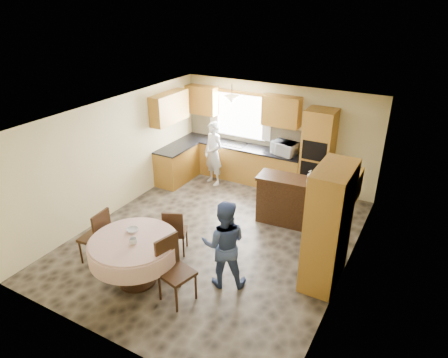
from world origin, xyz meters
TOP-DOWN VIEW (x-y plane):
  - floor at (0.00, 0.00)m, footprint 5.00×6.00m
  - ceiling at (0.00, 0.00)m, footprint 5.00×6.00m
  - wall_back at (0.00, 3.00)m, footprint 5.00×0.02m
  - wall_front at (0.00, -3.00)m, footprint 5.00×0.02m
  - wall_left at (-2.50, 0.00)m, footprint 0.02×6.00m
  - wall_right at (2.50, 0.00)m, footprint 0.02×6.00m
  - window at (-1.00, 2.98)m, footprint 1.40×0.03m
  - curtain_left at (-1.75, 2.93)m, footprint 0.22×0.02m
  - curtain_right at (-0.25, 2.93)m, footprint 0.22×0.02m
  - base_cab_back at (-0.85, 2.70)m, footprint 3.30×0.60m
  - counter_back at (-0.85, 2.70)m, footprint 3.30×0.64m
  - base_cab_left at (-2.20, 1.80)m, footprint 0.60×1.20m
  - counter_left at (-2.20, 1.80)m, footprint 0.64×1.20m
  - backsplash at (-0.85, 2.99)m, footprint 3.30×0.02m
  - wall_cab_left at (-2.05, 2.83)m, footprint 0.85×0.33m
  - wall_cab_right at (0.15, 2.83)m, footprint 0.90×0.33m
  - wall_cab_side at (-2.33, 1.80)m, footprint 0.33×1.20m
  - oven_tower at (1.15, 2.69)m, footprint 0.66×0.62m
  - oven_upper at (1.15, 2.38)m, footprint 0.56×0.01m
  - oven_lower at (1.15, 2.38)m, footprint 0.56×0.01m
  - pendant at (-1.00, 2.50)m, footprint 0.36×0.36m
  - sideboard at (1.05, 1.23)m, footprint 1.40×0.67m
  - space_heater at (2.03, 0.28)m, footprint 0.40×0.29m
  - cupboard at (2.22, -0.21)m, footprint 0.54×1.09m
  - dining_table at (-0.50, -1.81)m, footprint 1.46×1.46m
  - chair_left at (-1.44, -1.70)m, footprint 0.49×0.49m
  - chair_back at (-0.39, -0.85)m, footprint 0.53×0.53m
  - chair_right at (0.27, -1.81)m, footprint 0.57×0.57m
  - framed_picture at (2.47, 0.47)m, footprint 0.06×0.59m
  - microwave at (0.35, 2.65)m, footprint 0.65×0.50m
  - person_sink at (-1.30, 2.12)m, footprint 0.69×0.58m
  - person_dining at (0.80, -1.12)m, footprint 0.93×0.85m
  - bowl_sideboard at (0.67, 1.23)m, footprint 0.27×0.27m
  - bottle_sideboard at (1.43, 1.23)m, footprint 0.16×0.16m
  - cup_table at (-0.42, -1.90)m, footprint 0.16×0.16m
  - bowl_table at (-0.66, -1.63)m, footprint 0.23×0.23m

SIDE VIEW (x-z plane):
  - floor at x=0.00m, z-range -0.01..0.01m
  - space_heater at x=2.03m, z-range 0.00..0.54m
  - base_cab_back at x=-0.85m, z-range 0.00..0.88m
  - base_cab_left at x=-2.20m, z-range 0.00..0.88m
  - sideboard at x=1.05m, z-range 0.00..0.97m
  - chair_back at x=-0.39m, z-range 0.05..0.98m
  - chair_left at x=-1.44m, z-range 0.05..1.10m
  - chair_right at x=0.27m, z-range 0.06..1.14m
  - dining_table at x=-0.50m, z-range 0.23..1.07m
  - oven_lower at x=1.15m, z-range 0.53..0.97m
  - person_dining at x=0.80m, z-range 0.00..1.54m
  - person_sink at x=-1.30m, z-range 0.00..1.62m
  - bowl_table at x=-0.66m, z-range 0.84..0.90m
  - cup_table at x=-0.42m, z-range 0.84..0.94m
  - counter_back at x=-0.85m, z-range 0.88..0.92m
  - counter_left at x=-2.20m, z-range 0.88..0.92m
  - bowl_sideboard at x=0.67m, z-range 0.97..1.03m
  - cupboard at x=2.22m, z-range 0.00..2.08m
  - oven_tower at x=1.15m, z-range 0.00..2.12m
  - microwave at x=0.35m, z-range 0.92..1.24m
  - bottle_sideboard at x=1.43m, z-range 0.97..1.29m
  - backsplash at x=-0.85m, z-range 0.90..1.46m
  - wall_back at x=0.00m, z-range 0.00..2.50m
  - wall_front at x=0.00m, z-range 0.00..2.50m
  - wall_left at x=-2.50m, z-range 0.00..2.50m
  - wall_right at x=2.50m, z-range 0.00..2.50m
  - oven_upper at x=1.15m, z-range 1.02..1.48m
  - framed_picture at x=2.47m, z-range 1.27..1.76m
  - window at x=-1.00m, z-range 1.05..2.15m
  - curtain_left at x=-1.75m, z-range 1.08..2.22m
  - curtain_right at x=-0.25m, z-range 1.08..2.22m
  - wall_cab_left at x=-2.05m, z-range 1.55..2.27m
  - wall_cab_right at x=0.15m, z-range 1.55..2.27m
  - wall_cab_side at x=-2.33m, z-range 1.55..2.27m
  - pendant at x=-1.00m, z-range 2.03..2.21m
  - ceiling at x=0.00m, z-range 2.50..2.50m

